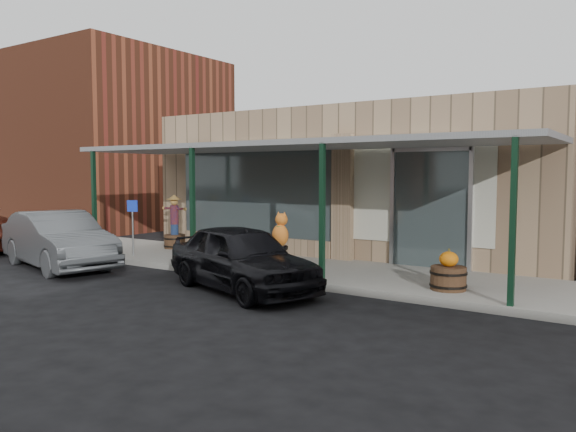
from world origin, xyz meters
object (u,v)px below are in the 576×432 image
Objects in this scene: car_grey at (58,240)px; handicap_sign at (133,220)px; barrel_scarecrow at (175,230)px; parked_sedan at (242,257)px; barrel_pumpkin at (448,275)px.

handicap_sign is at bearing -4.91° from car_grey.
parked_sedan is (5.01, -3.06, -0.01)m from barrel_scarecrow.
parked_sedan is (-3.68, -1.72, 0.25)m from barrel_pumpkin.
car_grey is at bearing -128.24° from handicap_sign.
barrel_scarecrow reaches higher than handicap_sign.
car_grey is at bearing -96.93° from barrel_scarecrow.
parked_sedan is at bearing -154.95° from barrel_pumpkin.
barrel_scarecrow is at bearing 171.24° from barrel_pumpkin.
car_grey is (-0.64, -1.84, -0.40)m from handicap_sign.
handicap_sign reaches higher than parked_sedan.
barrel_pumpkin is at bearing -62.66° from car_grey.
handicap_sign is (-8.60, -0.32, 0.69)m from barrel_pumpkin.
barrel_scarecrow reaches higher than barrel_pumpkin.
parked_sedan is at bearing -29.58° from barrel_scarecrow.
barrel_pumpkin is at bearing -17.03° from handicap_sign.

